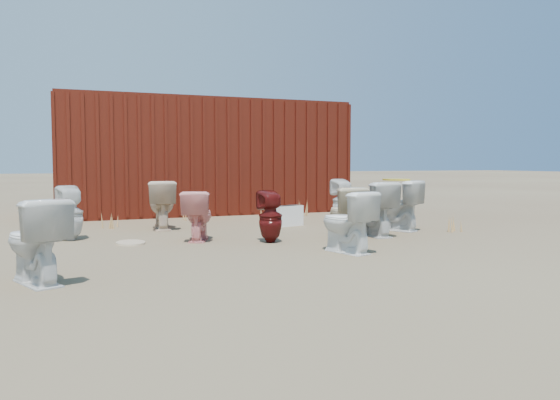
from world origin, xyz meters
name	(u,v)px	position (x,y,z in m)	size (l,w,h in m)	color
ground	(297,244)	(0.00, 0.00, 0.00)	(100.00, 100.00, 0.00)	brown
shipping_container	(202,157)	(0.00, 5.20, 1.20)	(6.00, 2.40, 2.40)	#4C1A0C
toilet_front_a	(35,241)	(-3.13, -1.31, 0.39)	(0.43, 0.76, 0.77)	white
toilet_front_pink	(198,216)	(-1.14, 0.82, 0.35)	(0.39, 0.68, 0.70)	pink
toilet_front_c	(347,222)	(0.28, -0.85, 0.37)	(0.42, 0.73, 0.74)	white
toilet_front_maroon	(270,217)	(-0.28, 0.26, 0.35)	(0.32, 0.32, 0.71)	#540F0E
toilet_front_e	(372,209)	(1.36, 0.31, 0.40)	(0.45, 0.79, 0.80)	silver
toilet_back_a	(70,213)	(-2.79, 1.49, 0.38)	(0.34, 0.35, 0.77)	silver
toilet_back_beige_left	(162,205)	(-1.39, 2.33, 0.40)	(0.44, 0.78, 0.79)	beige
toilet_back_beige_right	(345,213)	(0.80, 0.13, 0.37)	(0.42, 0.73, 0.75)	beige
toilet_back_yellowlid	(396,205)	(2.04, 0.73, 0.40)	(0.45, 0.79, 0.80)	silver
toilet_back_e	(342,201)	(1.80, 2.07, 0.39)	(0.35, 0.36, 0.79)	silver
yellow_lid	(396,180)	(2.04, 0.73, 0.81)	(0.41, 0.51, 0.03)	gold
loose_tank	(288,216)	(0.69, 1.94, 0.17)	(0.50, 0.20, 0.35)	white
loose_lid_near	(131,243)	(-2.05, 0.86, 0.01)	(0.38, 0.49, 0.02)	beige
loose_lid_far	(58,228)	(-2.96, 2.92, 0.01)	(0.36, 0.47, 0.02)	#CBB393
weed_clump_a	(114,220)	(-2.11, 2.70, 0.14)	(0.36, 0.36, 0.29)	#B38547
weed_clump_b	(270,213)	(0.71, 2.89, 0.13)	(0.32, 0.32, 0.27)	#B38547
weed_clump_c	(348,210)	(2.40, 2.92, 0.14)	(0.36, 0.36, 0.28)	#B38547
weed_clump_d	(191,214)	(-0.64, 3.50, 0.12)	(0.30, 0.30, 0.23)	#B38547
weed_clump_e	(305,209)	(1.69, 3.41, 0.14)	(0.34, 0.34, 0.29)	#B38547
weed_clump_f	(454,224)	(2.81, 0.26, 0.11)	(0.28, 0.28, 0.23)	#B38547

